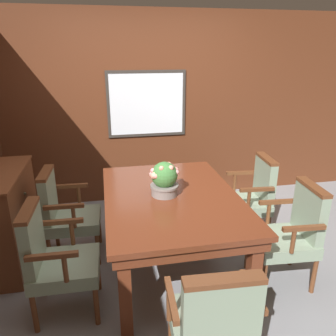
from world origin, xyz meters
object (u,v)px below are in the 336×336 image
object	(u,v)px
chair_left_far	(65,212)
potted_plant	(164,179)
chair_right_near	(291,231)
chair_head_near	(213,324)
dining_table	(171,204)
chair_right_far	(251,195)
sideboard_cabinet	(0,219)
chair_left_near	(54,258)

from	to	relation	value
chair_left_far	potted_plant	size ratio (longest dim) A/B	3.01
chair_right_near	chair_head_near	size ratio (longest dim) A/B	1.00
chair_head_near	dining_table	bearing A→B (deg)	-87.20
dining_table	chair_left_far	size ratio (longest dim) A/B	1.80
chair_left_far	potted_plant	bearing A→B (deg)	-109.58
chair_head_near	potted_plant	bearing A→B (deg)	-84.37
dining_table	chair_right_far	world-z (taller)	chair_right_far
chair_right_far	potted_plant	size ratio (longest dim) A/B	3.01
dining_table	chair_left_far	bearing A→B (deg)	158.76
dining_table	chair_right_far	xyz separation A→B (m)	(0.96, 0.39, -0.17)
chair_head_near	chair_right_far	xyz separation A→B (m)	(0.97, 1.61, 0.00)
sideboard_cabinet	dining_table	bearing A→B (deg)	-14.15
dining_table	potted_plant	world-z (taller)	potted_plant
chair_head_near	sideboard_cabinet	distance (m)	2.24
chair_right_far	sideboard_cabinet	xyz separation A→B (m)	(-2.52, 0.00, -0.03)
chair_head_near	potted_plant	distance (m)	1.30
chair_left_near	sideboard_cabinet	size ratio (longest dim) A/B	0.92
chair_head_near	potted_plant	size ratio (longest dim) A/B	3.01
dining_table	potted_plant	bearing A→B (deg)	168.90
chair_right_near	sideboard_cabinet	world-z (taller)	sideboard_cabinet
chair_right_near	chair_right_far	size ratio (longest dim) A/B	1.00
dining_table	chair_head_near	size ratio (longest dim) A/B	1.80
chair_left_near	chair_head_near	size ratio (longest dim) A/B	1.00
chair_right_far	potted_plant	bearing A→B (deg)	-64.89
chair_left_near	chair_right_near	distance (m)	1.96
dining_table	potted_plant	size ratio (longest dim) A/B	5.41
chair_right_near	chair_right_far	xyz separation A→B (m)	(-0.02, 0.77, 0.00)
chair_left_near	sideboard_cabinet	bearing A→B (deg)	38.52
chair_left_near	chair_right_near	bearing A→B (deg)	-88.68
dining_table	chair_left_near	xyz separation A→B (m)	(-0.98, -0.37, -0.17)
chair_left_far	chair_head_near	size ratio (longest dim) A/B	1.00
chair_left_far	potted_plant	xyz separation A→B (m)	(0.91, -0.37, 0.41)
chair_left_near	chair_left_far	distance (m)	0.75
chair_head_near	chair_right_far	distance (m)	1.88
chair_left_far	sideboard_cabinet	distance (m)	0.59
dining_table	chair_left_far	world-z (taller)	chair_left_far
dining_table	chair_right_near	size ratio (longest dim) A/B	1.80
chair_right_near	chair_right_far	bearing A→B (deg)	-174.27
dining_table	sideboard_cabinet	xyz separation A→B (m)	(-1.56, 0.39, -0.20)
dining_table	chair_left_near	bearing A→B (deg)	-159.09
chair_right_near	sideboard_cabinet	xyz separation A→B (m)	(-2.54, 0.77, -0.03)
chair_head_near	chair_left_near	bearing A→B (deg)	-37.64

